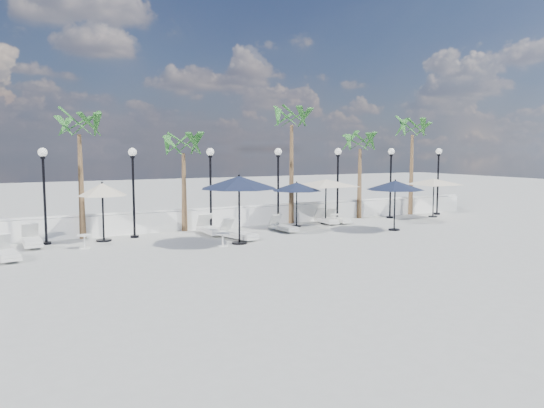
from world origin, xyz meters
name	(u,v)px	position (x,y,z in m)	size (l,w,h in m)	color
ground	(359,248)	(0.00, 0.00, 0.00)	(100.00, 100.00, 0.00)	#9FA09B
balustrade	(269,215)	(0.00, 7.50, 0.47)	(26.00, 0.30, 1.01)	white
lamppost_0	(44,182)	(-10.50, 6.50, 2.49)	(0.36, 0.36, 3.84)	black
lamppost_1	(133,180)	(-7.00, 6.50, 2.49)	(0.36, 0.36, 3.84)	black
lamppost_2	(211,178)	(-3.50, 6.50, 2.49)	(0.36, 0.36, 3.84)	black
lamppost_3	(278,176)	(0.00, 6.50, 2.49)	(0.36, 0.36, 3.84)	black
lamppost_4	(338,174)	(3.50, 6.50, 2.49)	(0.36, 0.36, 3.84)	black
lamppost_5	(391,173)	(7.00, 6.50, 2.49)	(0.36, 0.36, 3.84)	black
lamppost_6	(438,172)	(10.50, 6.50, 2.49)	(0.36, 0.36, 3.84)	black
palm_0	(79,131)	(-9.00, 7.30, 4.53)	(2.60, 2.60, 5.50)	brown
palm_1	(183,150)	(-4.50, 7.30, 3.75)	(2.60, 2.60, 4.70)	brown
palm_2	(292,123)	(1.20, 7.30, 5.12)	(2.60, 2.60, 6.10)	brown
palm_3	(360,146)	(5.50, 7.30, 3.95)	(2.60, 2.60, 4.90)	brown
palm_4	(412,133)	(9.20, 7.30, 4.73)	(2.60, 2.60, 5.70)	brown
lounger_0	(5,253)	(-12.00, 3.91, 0.25)	(0.97, 2.07, 0.75)	silver
lounger_1	(32,240)	(-11.04, 6.22, 0.26)	(0.70, 2.05, 0.76)	silver
lounger_2	(211,229)	(-3.81, 5.76, 0.26)	(0.67, 2.06, 0.77)	silver
lounger_3	(238,234)	(-3.28, 3.99, 0.25)	(1.15, 2.11, 0.75)	silver
lounger_4	(326,220)	(2.63, 6.22, 0.22)	(0.72, 1.79, 0.65)	silver
lounger_5	(283,227)	(-0.51, 5.05, 0.22)	(0.73, 1.79, 0.65)	silver
lounger_6	(338,219)	(3.34, 6.22, 0.21)	(0.62, 1.71, 0.63)	silver
side_table_0	(85,240)	(-9.28, 4.91, 0.31)	(0.54, 0.54, 0.52)	silver
side_table_1	(223,238)	(-4.42, 2.84, 0.31)	(0.53, 0.53, 0.52)	silver
side_table_2	(336,218)	(3.00, 5.91, 0.30)	(0.52, 0.52, 0.50)	silver
parasol_navy_left	(239,183)	(-3.62, 3.04, 2.45)	(3.16, 3.16, 2.79)	black
parasol_navy_mid	(297,187)	(0.81, 6.09, 1.95)	(2.48, 2.48, 2.22)	black
parasol_navy_right	(395,186)	(4.28, 2.96, 2.10)	(2.67, 2.67, 2.39)	black
parasol_cream_sq_a	(326,180)	(2.58, 6.20, 2.25)	(4.96, 4.96, 2.43)	black
parasol_cream_sq_b	(434,179)	(9.46, 5.76, 2.13)	(4.61, 4.61, 2.31)	black
parasol_cream_small	(102,190)	(-8.33, 6.20, 2.11)	(2.01, 2.01, 2.46)	black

